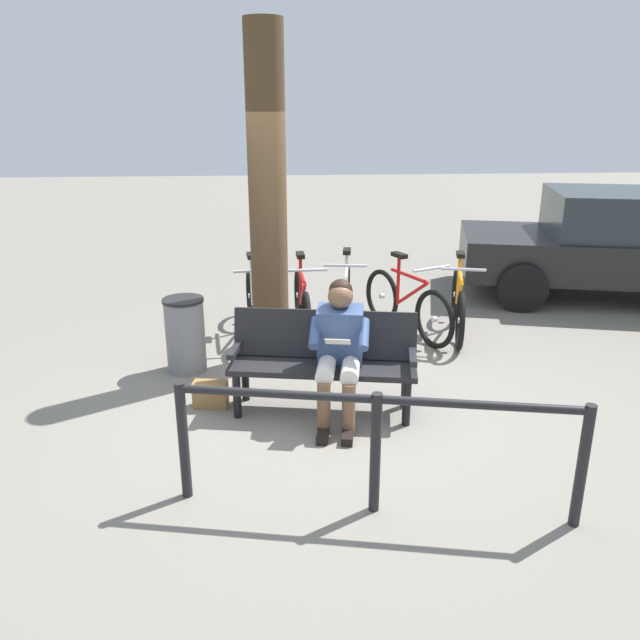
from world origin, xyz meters
name	(u,v)px	position (x,y,z in m)	size (l,w,h in m)	color
ground_plane	(320,409)	(0.00, 0.00, 0.00)	(40.00, 40.00, 0.00)	slate
bench	(324,355)	(-0.04, -0.03, 0.51)	(1.66, 0.75, 0.87)	black
person_reading	(339,345)	(-0.15, 0.15, 0.66)	(0.54, 0.81, 1.20)	#334772
handbag	(210,394)	(0.97, -0.13, 0.12)	(0.30, 0.14, 0.24)	olive
tree_trunk	(268,203)	(0.42, -1.19, 1.65)	(0.37, 0.37, 3.30)	#4C3823
litter_bin	(185,335)	(1.28, -0.99, 0.38)	(0.41, 0.41, 0.76)	slate
bicycle_green	(458,304)	(-1.76, -1.84, 0.36)	(0.55, 1.65, 0.94)	black
bicycle_blue	(407,304)	(-1.16, -1.87, 0.36)	(0.77, 1.55, 0.94)	black
bicycle_black	(346,300)	(-0.47, -2.11, 0.36)	(0.48, 1.67, 0.94)	black
bicycle_red	(302,305)	(0.06, -1.95, 0.36)	(0.48, 1.68, 0.94)	black
bicycle_purple	(254,306)	(0.61, -1.96, 0.36)	(0.48, 1.68, 0.94)	black
railing_fence	(376,433)	(-0.25, 1.48, 0.58)	(2.58, 0.58, 0.85)	black
parked_car	(625,242)	(-4.45, -3.16, 0.77)	(4.51, 2.77, 1.47)	black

